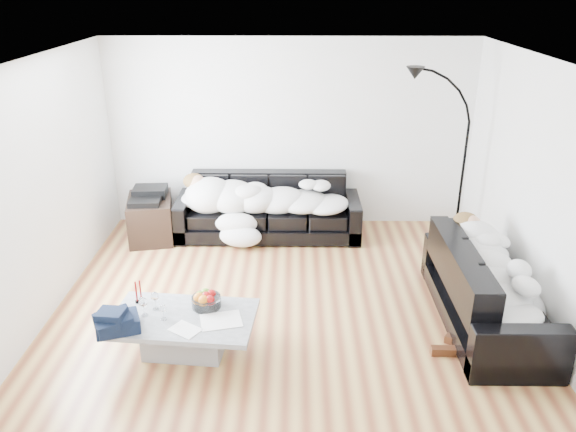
{
  "coord_description": "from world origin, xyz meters",
  "views": [
    {
      "loc": [
        0.07,
        -5.32,
        3.29
      ],
      "look_at": [
        0.0,
        0.3,
        0.9
      ],
      "focal_mm": 35.0,
      "sensor_mm": 36.0,
      "label": 1
    }
  ],
  "objects_px": {
    "av_cabinet": "(151,218)",
    "stereo": "(148,194)",
    "sofa_right": "(488,286)",
    "floor_lamp": "(463,173)",
    "sofa_back": "(268,207)",
    "sleeper_right": "(491,267)",
    "candle_right": "(140,291)",
    "candle_left": "(136,293)",
    "sleeper_back": "(268,193)",
    "fruit_bowl": "(206,299)",
    "shoes": "(450,346)",
    "wine_glass_c": "(163,312)",
    "coffee_table": "(185,334)",
    "wine_glass_b": "(144,307)",
    "wine_glass_a": "(155,301)"
  },
  "relations": [
    {
      "from": "floor_lamp",
      "to": "shoes",
      "type": "bearing_deg",
      "value": -129.94
    },
    {
      "from": "wine_glass_b",
      "to": "candle_left",
      "type": "height_order",
      "value": "candle_left"
    },
    {
      "from": "sofa_right",
      "to": "wine_glass_c",
      "type": "height_order",
      "value": "sofa_right"
    },
    {
      "from": "sleeper_back",
      "to": "fruit_bowl",
      "type": "relative_size",
      "value": 7.53
    },
    {
      "from": "fruit_bowl",
      "to": "wine_glass_b",
      "type": "distance_m",
      "value": 0.58
    },
    {
      "from": "sofa_back",
      "to": "candle_left",
      "type": "xyz_separation_m",
      "value": [
        -1.16,
        -2.43,
        0.09
      ]
    },
    {
      "from": "candle_right",
      "to": "sofa_back",
      "type": "bearing_deg",
      "value": 64.54
    },
    {
      "from": "wine_glass_c",
      "to": "floor_lamp",
      "type": "height_order",
      "value": "floor_lamp"
    },
    {
      "from": "sleeper_back",
      "to": "wine_glass_b",
      "type": "distance_m",
      "value": 2.8
    },
    {
      "from": "wine_glass_a",
      "to": "stereo",
      "type": "distance_m",
      "value": 2.51
    },
    {
      "from": "sleeper_back",
      "to": "shoes",
      "type": "bearing_deg",
      "value": -54.13
    },
    {
      "from": "av_cabinet",
      "to": "sleeper_right",
      "type": "bearing_deg",
      "value": -38.09
    },
    {
      "from": "sleeper_back",
      "to": "wine_glass_c",
      "type": "relative_size",
      "value": 13.48
    },
    {
      "from": "sofa_right",
      "to": "sleeper_back",
      "type": "relative_size",
      "value": 0.97
    },
    {
      "from": "coffee_table",
      "to": "wine_glass_c",
      "type": "xyz_separation_m",
      "value": [
        -0.17,
        -0.05,
        0.27
      ]
    },
    {
      "from": "shoes",
      "to": "sleeper_back",
      "type": "bearing_deg",
      "value": 138.46
    },
    {
      "from": "sofa_right",
      "to": "candle_left",
      "type": "relative_size",
      "value": 9.03
    },
    {
      "from": "fruit_bowl",
      "to": "stereo",
      "type": "bearing_deg",
      "value": 115.15
    },
    {
      "from": "sleeper_back",
      "to": "floor_lamp",
      "type": "relative_size",
      "value": 1.02
    },
    {
      "from": "av_cabinet",
      "to": "wine_glass_c",
      "type": "bearing_deg",
      "value": -84.89
    },
    {
      "from": "sofa_back",
      "to": "wine_glass_c",
      "type": "distance_m",
      "value": 2.84
    },
    {
      "from": "sofa_right",
      "to": "floor_lamp",
      "type": "bearing_deg",
      "value": -4.85
    },
    {
      "from": "sleeper_back",
      "to": "sofa_right",
      "type": "bearing_deg",
      "value": -41.55
    },
    {
      "from": "coffee_table",
      "to": "av_cabinet",
      "type": "bearing_deg",
      "value": 109.85
    },
    {
      "from": "wine_glass_a",
      "to": "wine_glass_c",
      "type": "relative_size",
      "value": 1.15
    },
    {
      "from": "wine_glass_c",
      "to": "floor_lamp",
      "type": "xyz_separation_m",
      "value": [
        3.32,
        2.37,
        0.56
      ]
    },
    {
      "from": "fruit_bowl",
      "to": "candle_left",
      "type": "bearing_deg",
      "value": 175.04
    },
    {
      "from": "shoes",
      "to": "fruit_bowl",
      "type": "bearing_deg",
      "value": -170.57
    },
    {
      "from": "av_cabinet",
      "to": "candle_left",
      "type": "bearing_deg",
      "value": -90.43
    },
    {
      "from": "sofa_right",
      "to": "candle_right",
      "type": "relative_size",
      "value": 9.54
    },
    {
      "from": "wine_glass_b",
      "to": "stereo",
      "type": "height_order",
      "value": "stereo"
    },
    {
      "from": "sofa_right",
      "to": "wine_glass_c",
      "type": "xyz_separation_m",
      "value": [
        -3.17,
        -0.6,
        0.05
      ]
    },
    {
      "from": "sleeper_right",
      "to": "fruit_bowl",
      "type": "bearing_deg",
      "value": 97.58
    },
    {
      "from": "fruit_bowl",
      "to": "candle_right",
      "type": "bearing_deg",
      "value": 170.75
    },
    {
      "from": "candle_right",
      "to": "stereo",
      "type": "bearing_deg",
      "value": 101.48
    },
    {
      "from": "candle_left",
      "to": "floor_lamp",
      "type": "xyz_separation_m",
      "value": [
        3.64,
        2.08,
        0.53
      ]
    },
    {
      "from": "coffee_table",
      "to": "floor_lamp",
      "type": "xyz_separation_m",
      "value": [
        3.15,
        2.31,
        0.84
      ]
    },
    {
      "from": "coffee_table",
      "to": "wine_glass_b",
      "type": "xyz_separation_m",
      "value": [
        -0.36,
        0.01,
        0.29
      ]
    },
    {
      "from": "sofa_back",
      "to": "sofa_right",
      "type": "xyz_separation_m",
      "value": [
        2.33,
        -2.11,
        0.01
      ]
    },
    {
      "from": "candle_right",
      "to": "shoes",
      "type": "xyz_separation_m",
      "value": [
        2.99,
        -0.24,
        -0.45
      ]
    },
    {
      "from": "coffee_table",
      "to": "candle_left",
      "type": "xyz_separation_m",
      "value": [
        -0.49,
        0.23,
        0.31
      ]
    },
    {
      "from": "sleeper_right",
      "to": "shoes",
      "type": "relative_size",
      "value": 4.5
    },
    {
      "from": "sleeper_back",
      "to": "stereo",
      "type": "xyz_separation_m",
      "value": [
        -1.59,
        -0.06,
        -0.0
      ]
    },
    {
      "from": "wine_glass_a",
      "to": "wine_glass_c",
      "type": "distance_m",
      "value": 0.21
    },
    {
      "from": "av_cabinet",
      "to": "stereo",
      "type": "distance_m",
      "value": 0.35
    },
    {
      "from": "wine_glass_c",
      "to": "av_cabinet",
      "type": "distance_m",
      "value": 2.72
    },
    {
      "from": "sofa_right",
      "to": "stereo",
      "type": "height_order",
      "value": "sofa_right"
    },
    {
      "from": "sofa_right",
      "to": "coffee_table",
      "type": "height_order",
      "value": "sofa_right"
    },
    {
      "from": "stereo",
      "to": "floor_lamp",
      "type": "distance_m",
      "value": 4.1
    },
    {
      "from": "fruit_bowl",
      "to": "stereo",
      "type": "height_order",
      "value": "stereo"
    }
  ]
}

